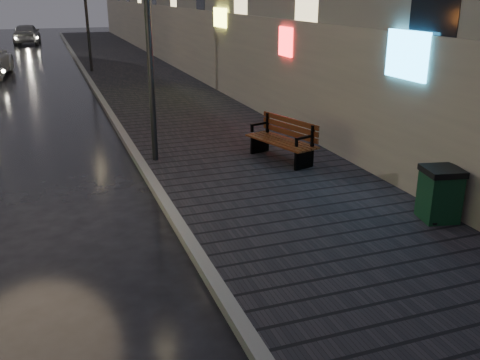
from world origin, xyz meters
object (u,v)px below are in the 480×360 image
object	(u,v)px
car_far	(27,34)
bench	(284,139)
lamp_near	(147,13)
lamp_far	(85,1)
trash_bin	(440,194)

from	to	relation	value
car_far	bench	bearing A→B (deg)	103.69
lamp_near	lamp_far	bearing A→B (deg)	90.00
trash_bin	car_far	size ratio (longest dim) A/B	0.21
lamp_near	bench	distance (m)	4.17
lamp_near	lamp_far	xyz separation A→B (m)	(0.00, 16.00, 0.00)
lamp_near	lamp_far	size ratio (longest dim) A/B	1.00
lamp_near	lamp_far	distance (m)	16.00
trash_bin	lamp_far	bearing A→B (deg)	112.49
bench	trash_bin	distance (m)	4.30
lamp_far	trash_bin	distance (m)	21.74
lamp_near	car_far	world-z (taller)	lamp_near
bench	trash_bin	bearing A→B (deg)	-91.82
lamp_near	bench	world-z (taller)	lamp_near
trash_bin	bench	bearing A→B (deg)	116.45
bench	car_far	size ratio (longest dim) A/B	0.44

